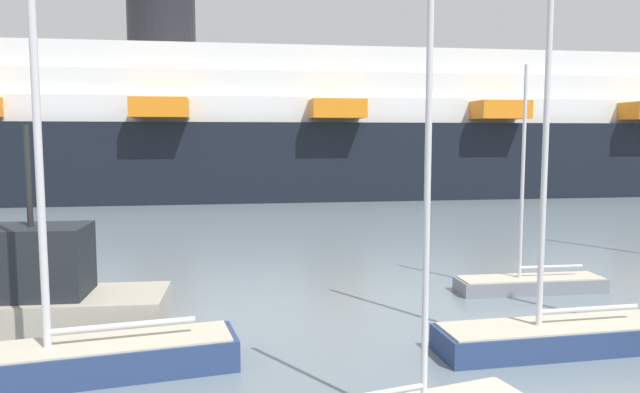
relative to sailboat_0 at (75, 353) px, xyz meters
The scene contains 5 objects.
sailboat_0 is the anchor object (origin of this frame).
sailboat_1 13.58m from the sailboat_0, 17.54° to the left, with size 4.83×1.56×7.14m.
sailboat_4 10.59m from the sailboat_0, ahead, with size 5.67×1.62×10.06m.
fishing_boat_1 3.59m from the sailboat_0, 118.43° to the left, with size 7.31×3.02×5.23m.
cruise_ship 42.62m from the sailboat_0, 62.04° to the left, with size 108.63×22.99×17.15m.
Camera 1 is at (-5.49, -7.09, 4.97)m, focal length 33.63 mm.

